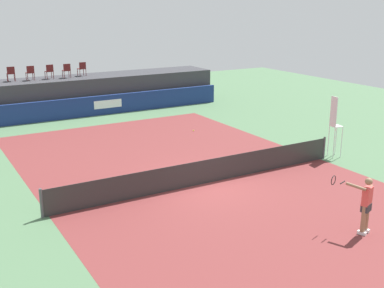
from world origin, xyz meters
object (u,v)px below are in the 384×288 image
(spectator_chair_right, at_px, (67,70))
(tennis_player, at_px, (365,203))
(net_post_near, at_px, (41,203))
(tennis_ball, at_px, (193,131))
(umpire_chair, at_px, (335,123))
(spectator_chair_far_left, at_px, (11,73))
(spectator_chair_center, at_px, (49,71))
(spectator_chair_left, at_px, (30,72))
(net_post_far, at_px, (324,148))
(spectator_chair_far_right, at_px, (82,68))

(spectator_chair_right, bearing_deg, tennis_player, -82.84)
(tennis_player, bearing_deg, net_post_near, 143.55)
(tennis_ball, bearing_deg, umpire_chair, -66.34)
(net_post_near, bearing_deg, spectator_chair_far_left, 82.05)
(spectator_chair_center, xyz_separation_m, umpire_chair, (8.56, -15.28, -1.11))
(spectator_chair_right, bearing_deg, umpire_chair, -63.61)
(spectator_chair_right, height_order, umpire_chair, spectator_chair_right)
(umpire_chair, height_order, tennis_player, umpire_chair)
(net_post_near, bearing_deg, spectator_chair_left, 78.02)
(spectator_chair_far_left, relative_size, net_post_far, 0.89)
(spectator_chair_center, bearing_deg, tennis_player, -80.15)
(spectator_chair_far_left, bearing_deg, spectator_chair_left, -9.96)
(spectator_chair_far_left, xyz_separation_m, net_post_far, (10.24, -15.45, -2.19))
(spectator_chair_right, xyz_separation_m, net_post_near, (-5.43, -15.17, -2.19))
(net_post_far, bearing_deg, spectator_chair_far_left, 123.54)
(spectator_chair_far_left, height_order, umpire_chair, spectator_chair_far_left)
(spectator_chair_center, bearing_deg, tennis_ball, -56.37)
(spectator_chair_far_left, bearing_deg, net_post_far, -56.46)
(tennis_player, xyz_separation_m, tennis_ball, (1.75, 13.08, -0.92))
(spectator_chair_far_right, bearing_deg, tennis_ball, -68.45)
(tennis_player, bearing_deg, spectator_chair_far_right, 94.17)
(spectator_chair_left, relative_size, net_post_far, 0.89)
(spectator_chair_far_left, height_order, spectator_chair_far_right, same)
(spectator_chair_far_left, xyz_separation_m, spectator_chair_left, (1.08, -0.19, 0.00))
(spectator_chair_left, xyz_separation_m, spectator_chair_far_right, (3.28, 0.26, 0.00))
(tennis_ball, bearing_deg, tennis_player, -97.63)
(spectator_chair_left, distance_m, spectator_chair_right, 2.19)
(spectator_chair_center, xyz_separation_m, net_post_near, (-4.39, -15.30, -2.19))
(umpire_chair, height_order, tennis_ball, umpire_chair)
(spectator_chair_right, distance_m, net_post_far, 16.84)
(umpire_chair, bearing_deg, spectator_chair_center, 119.24)
(spectator_chair_far_left, xyz_separation_m, umpire_chair, (10.79, -15.43, -1.11))
(spectator_chair_far_left, height_order, net_post_far, spectator_chair_far_left)
(spectator_chair_left, height_order, tennis_ball, spectator_chair_left)
(spectator_chair_far_right, relative_size, net_post_near, 0.89)
(tennis_ball, bearing_deg, spectator_chair_left, 129.02)
(spectator_chair_far_left, distance_m, net_post_near, 15.75)
(spectator_chair_left, bearing_deg, tennis_player, -77.14)
(net_post_far, bearing_deg, tennis_ball, 109.80)
(spectator_chair_far_left, xyz_separation_m, net_post_near, (-2.16, -15.45, -2.19))
(spectator_chair_far_left, height_order, spectator_chair_center, same)
(spectator_chair_far_left, distance_m, spectator_chair_left, 1.10)
(umpire_chair, relative_size, tennis_player, 1.56)
(spectator_chair_far_left, distance_m, net_post_far, 18.67)
(spectator_chair_far_right, height_order, umpire_chair, spectator_chair_far_right)
(tennis_player, bearing_deg, tennis_ball, 82.37)
(spectator_chair_far_left, xyz_separation_m, tennis_ball, (7.68, -8.34, -2.66))
(tennis_player, bearing_deg, spectator_chair_right, 97.16)
(spectator_chair_far_left, relative_size, spectator_chair_center, 1.00)
(tennis_ball, bearing_deg, spectator_chair_right, 118.69)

